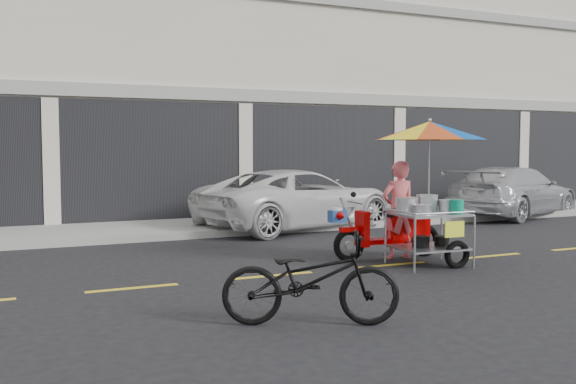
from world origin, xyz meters
name	(u,v)px	position (x,y,z in m)	size (l,w,h in m)	color
ground	(391,265)	(0.00, 0.00, 0.00)	(90.00, 90.00, 0.00)	black
sidewalk	(260,222)	(0.00, 5.50, 0.07)	(45.00, 3.00, 0.15)	gray
shophouse_block	(282,72)	(2.82, 10.59, 4.24)	(36.00, 8.11, 10.40)	beige
centerline	(391,265)	(0.00, 0.00, 0.00)	(42.00, 0.10, 0.01)	gold
white_pickup	(298,199)	(0.61, 4.70, 0.67)	(2.22, 4.81, 1.34)	silver
silver_pickup	(513,192)	(6.81, 4.55, 0.66)	(1.85, 4.56, 1.32)	silver
near_bicycle	(310,279)	(-2.65, -2.50, 0.48)	(0.64, 1.83, 0.96)	black
food_vendor_rig	(417,173)	(0.49, 0.04, 1.44)	(2.27, 1.91, 2.29)	black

